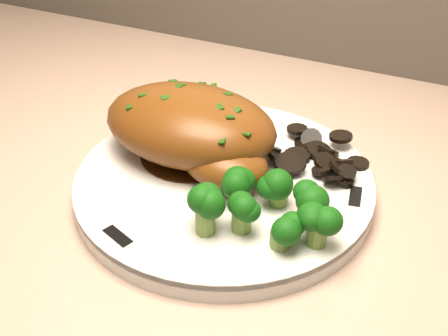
% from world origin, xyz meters
% --- Properties ---
extents(plate, '(0.32, 0.32, 0.02)m').
position_xyz_m(plate, '(-0.42, 1.63, 0.83)').
color(plate, silver).
rests_on(plate, counter).
extents(rim_accent_0, '(0.02, 0.03, 0.00)m').
position_xyz_m(rim_accent_0, '(-0.29, 1.65, 0.84)').
color(rim_accent_0, black).
rests_on(rim_accent_0, plate).
extents(rim_accent_1, '(0.03, 0.03, 0.00)m').
position_xyz_m(rim_accent_1, '(-0.51, 1.73, 0.84)').
color(rim_accent_1, black).
rests_on(rim_accent_1, plate).
extents(rim_accent_2, '(0.03, 0.02, 0.00)m').
position_xyz_m(rim_accent_2, '(-0.47, 1.51, 0.84)').
color(rim_accent_2, black).
rests_on(rim_accent_2, plate).
extents(gravy_pool, '(0.11, 0.11, 0.00)m').
position_xyz_m(gravy_pool, '(-0.47, 1.65, 0.84)').
color(gravy_pool, black).
rests_on(gravy_pool, plate).
extents(chicken_breast, '(0.19, 0.13, 0.07)m').
position_xyz_m(chicken_breast, '(-0.47, 1.65, 0.88)').
color(chicken_breast, brown).
rests_on(chicken_breast, plate).
extents(mushroom_pile, '(0.11, 0.08, 0.03)m').
position_xyz_m(mushroom_pile, '(-0.36, 1.69, 0.85)').
color(mushroom_pile, black).
rests_on(mushroom_pile, plate).
extents(broccoli_florets, '(0.12, 0.09, 0.04)m').
position_xyz_m(broccoli_florets, '(-0.36, 1.58, 0.87)').
color(broccoli_florets, olive).
rests_on(broccoli_florets, plate).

